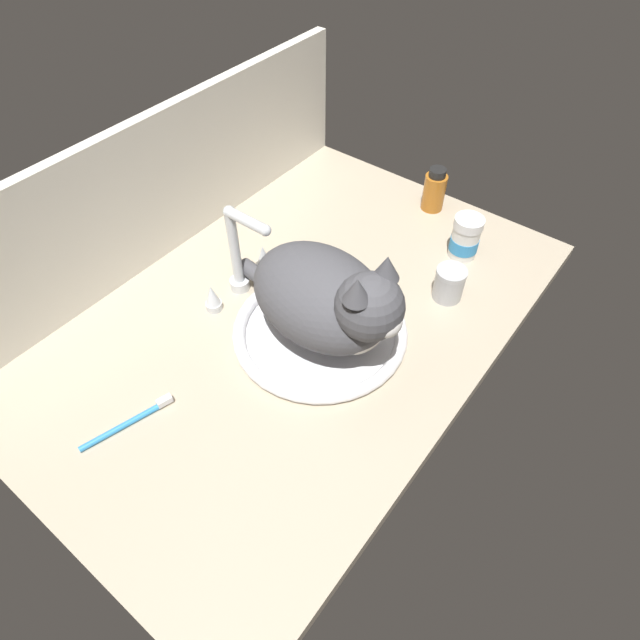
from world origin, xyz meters
TOP-DOWN VIEW (x-y plane):
  - countertop at (0.00, 0.00)cm, footprint 107.08×68.89cm
  - backsplash_wall at (0.00, 35.65)cm, footprint 107.08×2.40cm
  - sink_basin at (-0.74, -5.72)cm, footprint 32.66×32.66cm
  - faucet at (-0.74, 13.90)cm, footprint 17.93×11.71cm
  - cat at (-0.99, -7.89)cm, footprint 22.46×38.57cm
  - metal_jar at (22.76, -19.60)cm, footprint 6.01×6.01cm
  - amber_bottle at (46.79, -2.37)cm, footprint 5.14×5.14cm
  - pill_bottle at (35.93, -15.99)cm, footprint 6.17×6.17cm
  - toothbrush at (-35.12, 7.06)cm, footprint 15.76×5.40cm

SIDE VIEW (x-z plane):
  - countertop at x=0.00cm, z-range 0.00..3.00cm
  - toothbrush at x=-35.12cm, z-range 2.78..4.48cm
  - sink_basin at x=-0.74cm, z-range 2.85..5.23cm
  - metal_jar at x=22.76cm, z-range 3.02..9.98cm
  - pill_bottle at x=35.93cm, z-range 2.66..12.24cm
  - amber_bottle at x=46.79cm, z-range 2.65..13.03cm
  - faucet at x=-0.74cm, z-range 0.90..20.93cm
  - cat at x=-0.99cm, z-range 3.26..24.71cm
  - backsplash_wall at x=0.00cm, z-range 0.00..32.84cm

